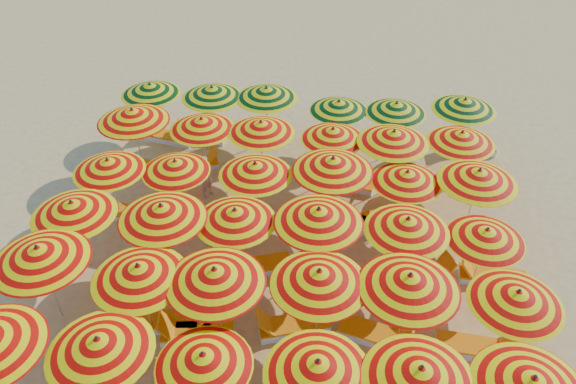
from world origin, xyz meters
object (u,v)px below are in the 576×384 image
Objects in this scene: umbrella_3 at (318,367)px; umbrella_8 at (215,276)px; umbrella_5 at (532,384)px; umbrella_17 at (486,235)px; umbrella_9 at (319,277)px; lounger_8 at (421,278)px; umbrella_34 at (396,108)px; umbrella_1 at (99,345)px; umbrella_22 at (407,177)px; umbrella_29 at (462,137)px; lounger_3 at (196,334)px; umbrella_32 at (266,93)px; lounger_6 at (476,348)px; lounger_13 at (382,217)px; lounger_16 at (349,183)px; umbrella_21 at (333,164)px; umbrella_35 at (464,104)px; umbrella_11 at (517,297)px; umbrella_23 at (479,176)px; umbrella_33 at (339,106)px; umbrella_26 at (261,127)px; umbrella_27 at (333,134)px; lounger_17 at (169,137)px; umbrella_25 at (202,124)px; lounger_5 at (377,335)px; umbrella_12 at (73,208)px; lounger_9 at (490,276)px; umbrella_16 at (407,225)px; lounger_14 at (159,171)px; umbrella_7 at (139,272)px; umbrella_30 at (150,89)px; lounger_7 at (258,266)px; umbrella_15 at (319,215)px; lounger_10 at (138,216)px; umbrella_31 at (212,92)px; umbrella_10 at (409,282)px; umbrella_24 at (133,115)px; umbrella_28 at (394,137)px; lounger_11 at (200,218)px; beachgoer_a at (207,176)px; umbrella_2 at (203,360)px; lounger_19 at (468,149)px; lounger_15 at (194,165)px.

umbrella_3 is 3.07m from umbrella_8.
umbrella_5 is 4.27m from umbrella_17.
umbrella_9 is 1.55× the size of lounger_8.
umbrella_5 reaches higher than umbrella_34.
umbrella_1 is 4.24m from umbrella_3.
umbrella_22 is at bearing 129.05° from umbrella_17.
umbrella_29 is 9.60m from lounger_3.
lounger_6 is (5.94, -8.39, -1.83)m from umbrella_32.
lounger_13 is 1.00× the size of lounger_16.
umbrella_35 is (4.15, 4.03, -0.14)m from umbrella_21.
lounger_16 is (-3.52, 6.03, -1.75)m from umbrella_11.
umbrella_11 is at bearing -88.16° from umbrella_23.
umbrella_33 is at bearing 116.46° from umbrella_11.
umbrella_26 is 2.21m from umbrella_27.
lounger_17 is (-9.71, 10.34, -1.89)m from umbrella_5.
umbrella_1 reaches higher than umbrella_25.
lounger_16 is at bearing 113.54° from lounger_5.
umbrella_33 is at bearing 88.99° from umbrella_21.
umbrella_22 is 1.29× the size of lounger_5.
lounger_9 is at bearing 2.63° from umbrella_12.
lounger_17 is at bearing 152.19° from umbrella_26.
umbrella_16 reaches higher than lounger_3.
umbrella_7 is at bearing -56.56° from lounger_14.
umbrella_30 reaches higher than lounger_9.
umbrella_1 is at bearing -141.88° from lounger_5.
umbrella_32 reaches higher than lounger_7.
lounger_3 is at bearing -139.62° from umbrella_15.
umbrella_1 is at bearing -155.95° from lounger_13.
umbrella_22 is (-1.76, 2.17, 0.02)m from umbrella_17.
lounger_10 is at bearing 162.42° from umbrella_15.
umbrella_35 is 1.52× the size of lounger_3.
umbrella_10 is at bearing -53.87° from umbrella_31.
umbrella_29 is (6.18, 6.48, -0.18)m from umbrella_8.
umbrella_24 is 1.04× the size of umbrella_28.
umbrella_24 is (-6.26, 8.42, 0.16)m from umbrella_3.
umbrella_8 is at bearing -172.63° from lounger_6.
lounger_14 is at bearing 152.13° from lounger_11.
umbrella_2 is at bearing -142.53° from beachgoer_a.
umbrella_23 is 6.52m from umbrella_26.
lounger_17 is at bearing 164.08° from umbrella_28.
umbrella_31 is at bearing -86.98° from lounger_7.
umbrella_11 reaches higher than lounger_19.
umbrella_15 reaches higher than umbrella_12.
lounger_11 is 2.92m from lounger_14.
lounger_11 is at bearing -159.18° from umbrella_28.
umbrella_1 is 0.94× the size of umbrella_28.
umbrella_27 is at bearing 123.48° from umbrella_11.
umbrella_25 reaches higher than lounger_13.
lounger_15 is at bearing 69.41° from umbrella_12.
umbrella_2 is 3.01m from umbrella_9.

